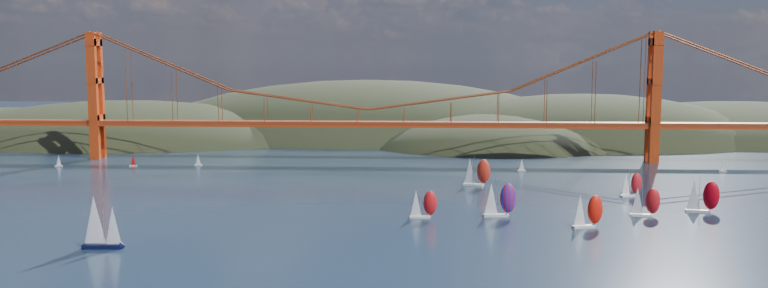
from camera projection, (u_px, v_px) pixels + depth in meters
ground at (301, 285)px, 145.16m from camera, size 1200.00×1200.00×0.00m
headlands at (462, 159)px, 420.21m from camera, size 725.00×225.00×96.00m
bridge at (365, 85)px, 320.11m from camera, size 552.00×12.00×55.00m
sloop_navy at (100, 223)px, 172.82m from camera, size 8.97×5.26×13.72m
racer_0 at (423, 204)px, 205.63m from camera, size 7.57×3.15×8.65m
racer_1 at (587, 211)px, 193.91m from camera, size 8.60×5.26×9.62m
racer_2 at (645, 201)px, 207.85m from camera, size 8.07×3.75×9.11m
racer_3 at (631, 184)px, 237.82m from camera, size 7.74×5.10×8.65m
racer_4 at (702, 196)px, 212.92m from camera, size 9.20×4.46×10.37m
racer_5 at (476, 172)px, 257.39m from camera, size 9.50×5.30×10.65m
racer_rwb at (499, 199)px, 207.49m from camera, size 9.39×4.38×10.61m
distant_boat_1 at (59, 161)px, 304.21m from camera, size 3.00×2.00×4.70m
distant_boat_2 at (133, 160)px, 304.84m from camera, size 3.00×2.00×4.70m
distant_boat_3 at (198, 160)px, 306.98m from camera, size 3.00×2.00×4.70m
distant_boat_4 at (723, 165)px, 290.24m from camera, size 3.00×2.00×4.70m
distant_boat_8 at (522, 165)px, 291.69m from camera, size 3.00×2.00×4.70m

